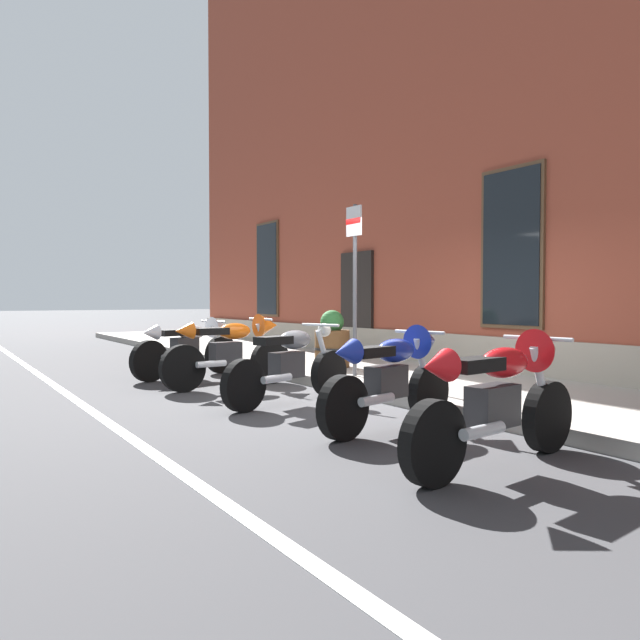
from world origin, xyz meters
The scene contains 10 objects.
ground_plane centered at (0.00, 0.00, 0.00)m, with size 140.00×140.00×0.00m, color #38383A.
sidewalk centered at (0.00, 1.47, 0.08)m, with size 30.72×2.93×0.15m, color gray.
lane_stripe centered at (0.00, -3.20, 0.00)m, with size 30.72×0.12×0.01m, color silver.
motorcycle_white_sport centered at (-3.29, -1.08, 0.55)m, with size 0.86×2.07×1.00m.
motorcycle_orange_sport centered at (-1.80, -0.99, 0.58)m, with size 0.62×2.13×1.08m.
motorcycle_grey_naked centered at (-0.11, -0.97, 0.48)m, with size 0.86×2.09×0.98m.
motorcycle_blue_sport centered at (1.74, -0.82, 0.56)m, with size 0.73×1.95×1.03m.
motorcycle_red_sport centered at (3.30, -1.00, 0.57)m, with size 0.64×2.11×1.06m.
parking_sign centered at (-0.97, 0.61, 1.80)m, with size 0.36×0.07×2.56m.
barrel_planter centered at (-2.17, 0.99, 0.56)m, with size 0.62×0.62×0.96m.
Camera 1 is at (6.60, -4.77, 1.30)m, focal length 34.87 mm.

